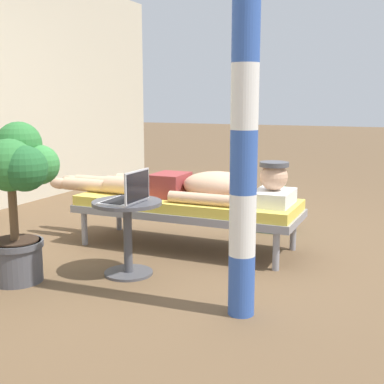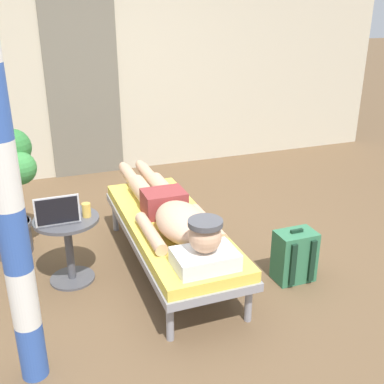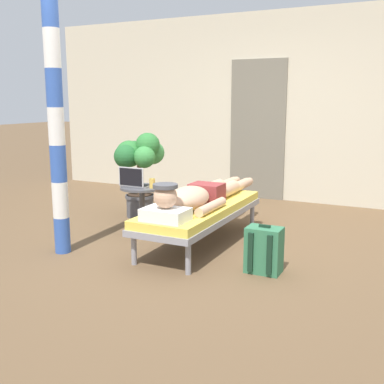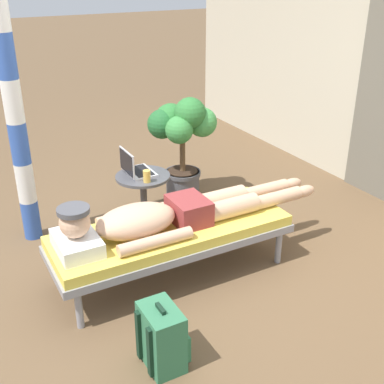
# 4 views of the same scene
# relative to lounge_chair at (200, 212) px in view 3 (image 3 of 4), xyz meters

# --- Properties ---
(ground_plane) EXTENTS (40.00, 40.00, 0.00)m
(ground_plane) POSITION_rel_lounge_chair_xyz_m (0.03, -0.04, -0.35)
(ground_plane) COLOR brown
(house_wall_back) EXTENTS (7.60, 0.20, 2.70)m
(house_wall_back) POSITION_rel_lounge_chair_xyz_m (0.00, 2.59, 1.00)
(house_wall_back) COLOR beige
(house_wall_back) RESTS_ON ground
(house_door_panel) EXTENTS (0.84, 0.03, 2.04)m
(house_door_panel) POSITION_rel_lounge_chair_xyz_m (-0.24, 2.48, 0.67)
(house_door_panel) COLOR #6D6759
(house_door_panel) RESTS_ON ground
(lounge_chair) EXTENTS (0.65, 1.84, 0.42)m
(lounge_chair) POSITION_rel_lounge_chair_xyz_m (0.00, 0.00, 0.00)
(lounge_chair) COLOR gray
(lounge_chair) RESTS_ON ground
(person_reclining) EXTENTS (0.53, 2.17, 0.33)m
(person_reclining) POSITION_rel_lounge_chair_xyz_m (-0.00, -0.05, 0.17)
(person_reclining) COLOR white
(person_reclining) RESTS_ON lounge_chair
(side_table) EXTENTS (0.48, 0.48, 0.52)m
(side_table) POSITION_rel_lounge_chair_xyz_m (-0.77, 0.11, 0.01)
(side_table) COLOR #4C4C51
(side_table) RESTS_ON ground
(laptop) EXTENTS (0.31, 0.24, 0.23)m
(laptop) POSITION_rel_lounge_chair_xyz_m (-0.83, 0.05, 0.24)
(laptop) COLOR silver
(laptop) RESTS_ON side_table
(drink_glass) EXTENTS (0.06, 0.06, 0.11)m
(drink_glass) POSITION_rel_lounge_chair_xyz_m (-0.62, 0.08, 0.23)
(drink_glass) COLOR gold
(drink_glass) RESTS_ON side_table
(backpack) EXTENTS (0.30, 0.26, 0.42)m
(backpack) POSITION_rel_lounge_chair_xyz_m (0.83, -0.48, -0.15)
(backpack) COLOR #33724C
(backpack) RESTS_ON ground
(potted_plant) EXTENTS (0.54, 0.63, 1.07)m
(potted_plant) POSITION_rel_lounge_chair_xyz_m (-1.18, 0.71, 0.35)
(potted_plant) COLOR #4C4C51
(potted_plant) RESTS_ON ground
(porch_post) EXTENTS (0.15, 0.15, 2.45)m
(porch_post) POSITION_rel_lounge_chair_xyz_m (-1.10, -0.83, 0.88)
(porch_post) COLOR #3359B2
(porch_post) RESTS_ON ground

